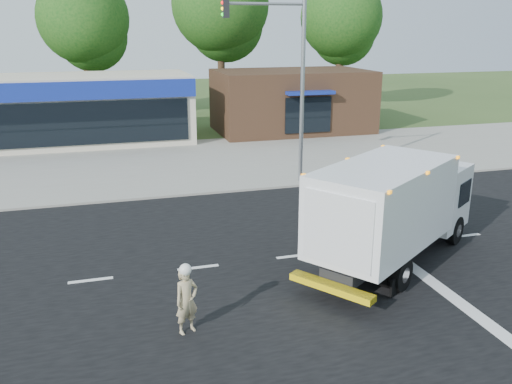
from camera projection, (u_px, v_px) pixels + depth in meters
ground at (295, 256)px, 16.51m from camera, size 120.00×120.00×0.00m
road_asphalt at (295, 256)px, 16.51m from camera, size 60.00×14.00×0.02m
sidewalk at (232, 183)px, 24.03m from camera, size 60.00×2.40×0.12m
parking_apron at (207, 156)px, 29.38m from camera, size 60.00×9.00×0.02m
lane_markings at (355, 269)px, 15.62m from camera, size 55.20×7.00×0.01m
ems_box_truck at (395, 204)px, 15.54m from camera, size 7.10×5.88×3.16m
emergency_worker at (187, 299)px, 12.18m from camera, size 0.68×0.58×1.70m
retail_strip_mall at (36, 110)px, 31.86m from camera, size 18.00×6.20×4.00m
brown_storefront at (292, 101)px, 36.15m from camera, size 10.00×6.70×4.00m
traffic_signal_pole at (288, 71)px, 22.69m from camera, size 3.51×0.25×8.00m
background_trees at (156, 18)px, 40.02m from camera, size 36.77×7.39×12.10m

